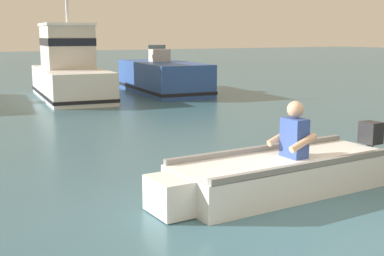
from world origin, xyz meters
TOP-DOWN VIEW (x-y plane):
  - ground_plane at (0.00, 0.00)m, footprint 120.00×120.00m
  - rowboat_with_person at (0.53, 1.33)m, footprint 3.72×1.23m
  - moored_boat_white at (0.87, 12.61)m, footprint 2.33×5.09m
  - moored_boat_blue at (4.14, 12.46)m, footprint 2.28×4.84m

SIDE VIEW (x-z plane):
  - ground_plane at x=0.00m, z-range 0.00..0.00m
  - rowboat_with_person at x=0.53m, z-range -0.34..0.85m
  - moored_boat_blue at x=4.14m, z-range -0.31..1.36m
  - moored_boat_white at x=0.87m, z-range -0.99..2.75m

